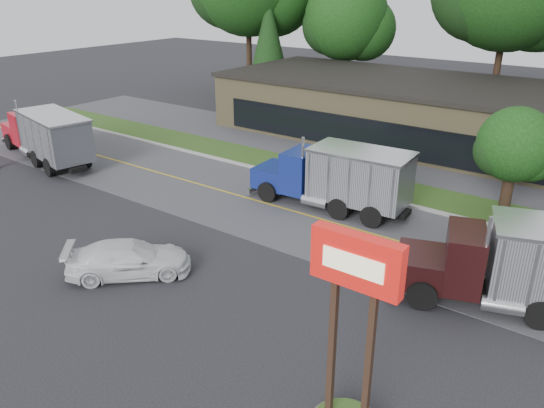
# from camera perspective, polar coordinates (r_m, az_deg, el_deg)

# --- Properties ---
(ground) EXTENTS (140.00, 140.00, 0.00)m
(ground) POSITION_cam_1_polar(r_m,az_deg,el_deg) (22.21, -13.43, -7.64)
(ground) COLOR #323237
(ground) RESTS_ON ground
(road) EXTENTS (60.00, 8.00, 0.02)m
(road) POSITION_cam_1_polar(r_m,az_deg,el_deg) (28.10, 0.41, -0.26)
(road) COLOR slate
(road) RESTS_ON ground
(center_line) EXTENTS (60.00, 0.12, 0.01)m
(center_line) POSITION_cam_1_polar(r_m,az_deg,el_deg) (28.10, 0.41, -0.26)
(center_line) COLOR gold
(center_line) RESTS_ON ground
(curb) EXTENTS (60.00, 0.30, 0.12)m
(curb) POSITION_cam_1_polar(r_m,az_deg,el_deg) (31.36, 4.91, 2.18)
(curb) COLOR #9E9E99
(curb) RESTS_ON ground
(grass_verge) EXTENTS (60.00, 3.40, 0.03)m
(grass_verge) POSITION_cam_1_polar(r_m,az_deg,el_deg) (32.82, 6.56, 3.07)
(grass_verge) COLOR #2E4D1A
(grass_verge) RESTS_ON ground
(far_parking) EXTENTS (60.00, 7.00, 0.02)m
(far_parking) POSITION_cam_1_polar(r_m,az_deg,el_deg) (37.04, 10.46, 5.15)
(far_parking) COLOR slate
(far_parking) RESTS_ON ground
(strip_mall) EXTENTS (32.00, 12.00, 4.00)m
(strip_mall) POSITION_cam_1_polar(r_m,az_deg,el_deg) (41.17, 16.96, 9.21)
(strip_mall) COLOR #897A54
(strip_mall) RESTS_ON ground
(bilo_sign) EXTENTS (2.20, 1.90, 5.95)m
(bilo_sign) POSITION_cam_1_polar(r_m,az_deg,el_deg) (13.86, 8.22, -18.02)
(bilo_sign) COLOR #6B6054
(bilo_sign) RESTS_ON ground
(tree_far_b) EXTENTS (8.24, 7.75, 11.75)m
(tree_far_b) POSITION_cam_1_polar(r_m,az_deg,el_deg) (52.52, 8.16, 18.80)
(tree_far_b) COLOR #382619
(tree_far_b) RESTS_ON ground
(evergreen_left) EXTENTS (4.45, 4.45, 10.11)m
(evergreen_left) POSITION_cam_1_polar(r_m,az_deg,el_deg) (52.52, -0.35, 16.89)
(evergreen_left) COLOR #382619
(evergreen_left) RESTS_ON ground
(tree_verge) EXTENTS (3.90, 3.67, 5.57)m
(tree_verge) POSITION_cam_1_polar(r_m,az_deg,el_deg) (28.49, 24.79, 5.47)
(tree_verge) COLOR #382619
(tree_verge) RESTS_ON ground
(dump_truck_red) EXTENTS (10.73, 4.58, 3.36)m
(dump_truck_red) POSITION_cam_1_polar(r_m,az_deg,el_deg) (37.79, -23.07, 6.92)
(dump_truck_red) COLOR black
(dump_truck_red) RESTS_ON ground
(dump_truck_blue) EXTENTS (8.64, 3.11, 3.36)m
(dump_truck_blue) POSITION_cam_1_polar(r_m,az_deg,el_deg) (27.36, 7.16, 2.97)
(dump_truck_blue) COLOR black
(dump_truck_blue) RESTS_ON ground
(dump_truck_maroon) EXTENTS (8.15, 4.82, 3.36)m
(dump_truck_maroon) POSITION_cam_1_polar(r_m,az_deg,el_deg) (20.87, 25.48, -5.84)
(dump_truck_maroon) COLOR black
(dump_truck_maroon) RESTS_ON ground
(rally_car) EXTENTS (4.88, 4.89, 1.42)m
(rally_car) POSITION_cam_1_polar(r_m,az_deg,el_deg) (22.21, -15.14, -5.71)
(rally_car) COLOR white
(rally_car) RESTS_ON ground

